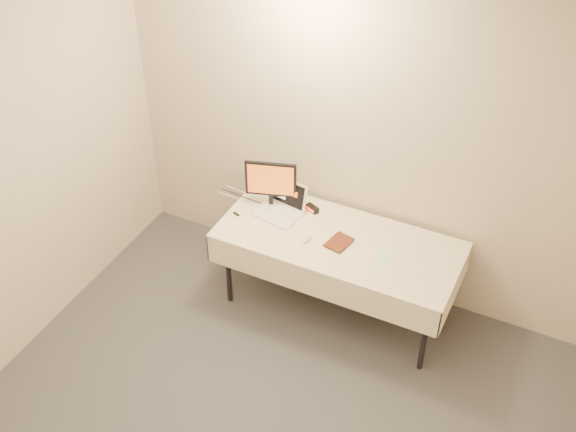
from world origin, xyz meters
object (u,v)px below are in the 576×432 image
at_px(laptop, 281,205).
at_px(monitor, 271,181).
at_px(book, 331,229).
at_px(table, 338,245).

xyz_separation_m(laptop, monitor, (-0.10, 0.02, 0.18)).
bearing_deg(laptop, book, -7.64).
bearing_deg(monitor, laptop, -30.47).
xyz_separation_m(table, book, (-0.06, -0.03, 0.17)).
xyz_separation_m(laptop, book, (0.49, -0.15, 0.04)).
relative_size(laptop, monitor, 0.95).
xyz_separation_m(table, monitor, (-0.65, 0.14, 0.31)).
distance_m(laptop, monitor, 0.21).
bearing_deg(book, monitor, 175.20).
bearing_deg(laptop, monitor, 176.31).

